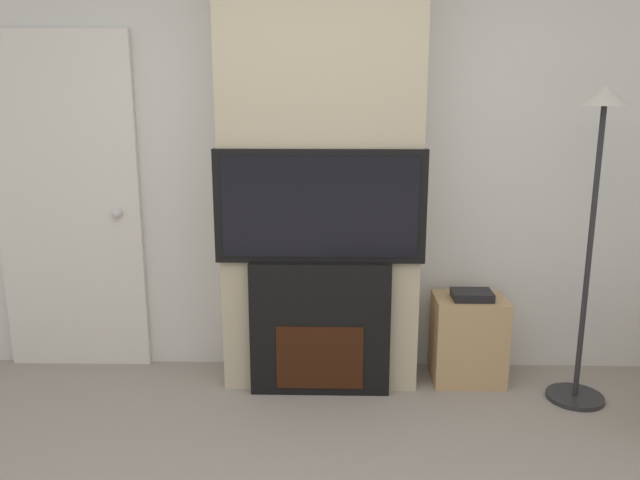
{
  "coord_description": "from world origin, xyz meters",
  "views": [
    {
      "loc": [
        0.08,
        -1.77,
        1.7
      ],
      "look_at": [
        0.0,
        1.62,
        0.91
      ],
      "focal_mm": 35.0,
      "sensor_mm": 36.0,
      "label": 1
    }
  ],
  "objects_px": {
    "fireplace": "(320,328)",
    "media_stand": "(468,338)",
    "television": "(320,207)",
    "floor_lamp": "(595,193)"
  },
  "relations": [
    {
      "from": "fireplace",
      "to": "media_stand",
      "type": "height_order",
      "value": "fireplace"
    },
    {
      "from": "television",
      "to": "media_stand",
      "type": "bearing_deg",
      "value": 10.1
    },
    {
      "from": "television",
      "to": "floor_lamp",
      "type": "bearing_deg",
      "value": -2.85
    },
    {
      "from": "television",
      "to": "floor_lamp",
      "type": "distance_m",
      "value": 1.47
    },
    {
      "from": "fireplace",
      "to": "media_stand",
      "type": "bearing_deg",
      "value": 9.98
    },
    {
      "from": "floor_lamp",
      "to": "media_stand",
      "type": "distance_m",
      "value": 1.11
    },
    {
      "from": "television",
      "to": "media_stand",
      "type": "relative_size",
      "value": 2.02
    },
    {
      "from": "fireplace",
      "to": "media_stand",
      "type": "xyz_separation_m",
      "value": [
        0.89,
        0.16,
        -0.12
      ]
    },
    {
      "from": "fireplace",
      "to": "floor_lamp",
      "type": "xyz_separation_m",
      "value": [
        1.47,
        -0.08,
        0.8
      ]
    },
    {
      "from": "fireplace",
      "to": "television",
      "type": "distance_m",
      "value": 0.71
    }
  ]
}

